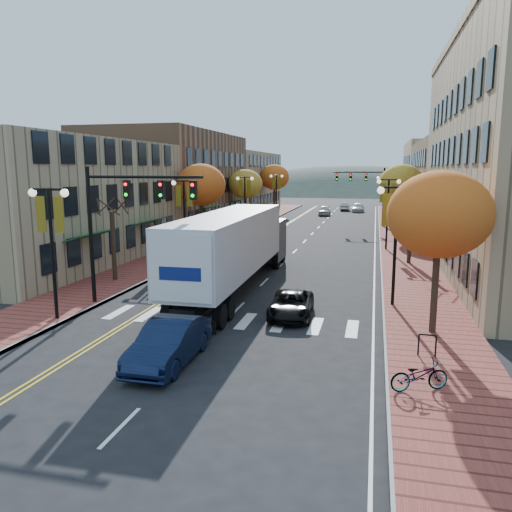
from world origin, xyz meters
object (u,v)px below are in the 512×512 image
Objects in this scene: navy_sedan at (169,343)px; black_suv at (291,304)px; bicycle at (419,375)px; semi_truck at (236,244)px.

navy_sedan reaches higher than black_suv.
navy_sedan is 2.53× the size of bicycle.
navy_sedan is at bearing 63.01° from bicycle.
semi_truck reaches higher than bicycle.
bicycle is (5.18, -7.31, 0.06)m from black_suv.
navy_sedan reaches higher than bicycle.
black_suv is (4.01, -4.76, -2.05)m from semi_truck.
semi_truck is 3.82× the size of navy_sedan.
bicycle is (9.19, -12.07, -1.99)m from semi_truck.
navy_sedan is 1.12× the size of black_suv.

